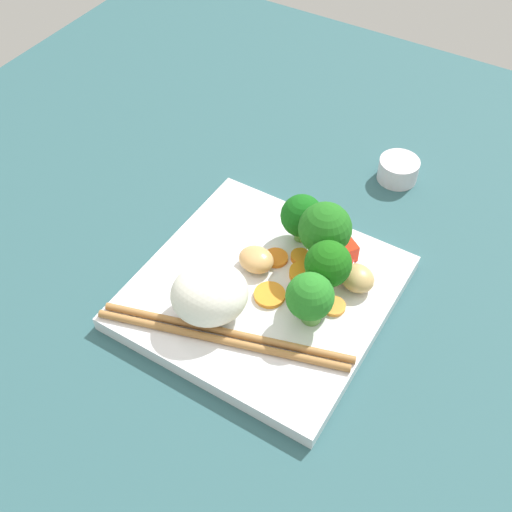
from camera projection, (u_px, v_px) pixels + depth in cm
name	position (u px, v px, depth cm)	size (l,w,h in cm)	color
ground_plane	(263.00, 303.00, 66.34)	(110.00, 110.00, 2.00)	#2E575C
square_plate	(263.00, 292.00, 64.98)	(24.05, 24.05, 1.67)	white
rice_mound	(210.00, 294.00, 60.20)	(7.42, 6.69, 5.56)	white
broccoli_floret_0	(328.00, 264.00, 60.62)	(4.56, 4.56, 6.75)	#5C9847
broccoli_floret_1	(325.00, 230.00, 63.37)	(5.38, 5.38, 7.43)	#82AE59
broccoli_floret_2	(302.00, 216.00, 66.37)	(4.51, 4.51, 5.75)	#59963A
broccoli_floret_3	(310.00, 298.00, 58.99)	(4.58, 4.58, 6.19)	#579543
carrot_slice_0	(300.00, 296.00, 63.25)	(2.31, 2.31, 0.48)	orange
carrot_slice_1	(304.00, 273.00, 65.06)	(3.03, 3.03, 0.73)	orange
carrot_slice_2	(300.00, 257.00, 66.65)	(2.04, 2.04, 0.62)	orange
carrot_slice_3	(334.00, 306.00, 62.45)	(2.33, 2.33, 0.43)	#F79B35
carrot_slice_4	(270.00, 295.00, 63.36)	(3.15, 3.15, 0.48)	orange
carrot_slice_5	(276.00, 258.00, 66.67)	(2.56, 2.56, 0.42)	orange
pepper_chunk_0	(338.00, 267.00, 64.98)	(2.54, 1.98, 1.70)	red
pepper_chunk_1	(342.00, 252.00, 66.15)	(2.77, 2.18, 2.05)	red
chicken_piece_0	(256.00, 260.00, 65.37)	(3.75, 3.25, 2.13)	tan
chicken_piece_2	(357.00, 278.00, 63.57)	(3.55, 3.18, 2.35)	tan
chopstick_pair	(221.00, 335.00, 60.04)	(23.96, 8.56, 0.72)	#A4723D
sauce_cup	(398.00, 170.00, 76.78)	(4.80, 4.80, 2.72)	silver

